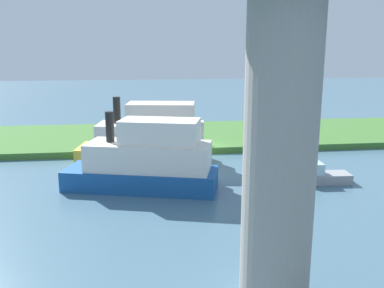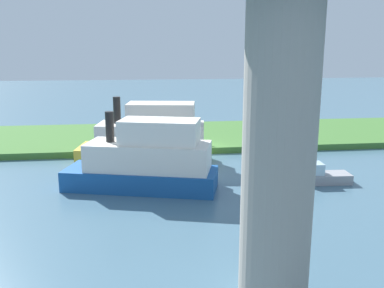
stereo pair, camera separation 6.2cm
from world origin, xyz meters
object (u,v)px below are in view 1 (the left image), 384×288
Objects in this scene: mooring_post at (189,142)px; motorboat_white at (149,139)px; person_on_bank at (201,135)px; motorboat_red at (317,176)px; bridge_pylon at (280,154)px; skiff_small at (146,161)px.

motorboat_white is (3.22, 2.45, 0.86)m from mooring_post.
person_on_bank is 5.68m from motorboat_white.
motorboat_white is at bearing -30.46° from motorboat_red.
mooring_post is 0.09× the size of motorboat_white.
mooring_post is at bearing -89.03° from bridge_pylon.
motorboat_red is at bearing 178.59° from skiff_small.
skiff_small reaches higher than motorboat_red.
bridge_pylon is 20.49m from mooring_post.
mooring_post is at bearing -50.63° from motorboat_red.
motorboat_red is (-10.45, 0.26, -1.23)m from skiff_small.
mooring_post is 0.09× the size of skiff_small.
skiff_small is at bearing -71.93° from bridge_pylon.
skiff_small is at bearing 66.39° from mooring_post.
person_on_bank reaches higher than mooring_post.
mooring_post is (0.34, -20.09, -4.04)m from bridge_pylon.
person_on_bank is at bearing -140.63° from motorboat_white.
motorboat_white reaches higher than motorboat_red.
person_on_bank is 1.67× the size of mooring_post.
mooring_post is 0.21× the size of motorboat_red.
motorboat_red is at bearing 149.54° from motorboat_white.
skiff_small is 0.96× the size of motorboat_white.
motorboat_red is (-6.55, -11.69, -4.50)m from bridge_pylon.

